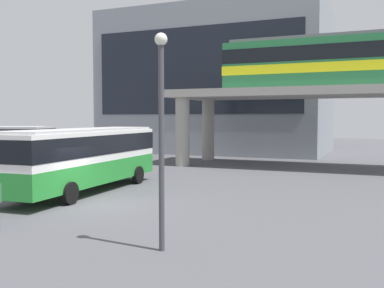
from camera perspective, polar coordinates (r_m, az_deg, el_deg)
The scene contains 5 objects.
ground_plane at distance 28.58m, azimuth -0.12°, elevation -4.23°, with size 120.00×120.00×0.00m, color #515156.
station_building at distance 51.17m, azimuth 3.29°, elevation 7.72°, with size 23.88×13.96×15.33m.
bus_main at distance 23.37m, azimuth -13.49°, elevation -1.12°, with size 3.25×11.18×3.22m.
pedestrian_walking_across at distance 31.02m, azimuth -6.36°, elevation -2.18°, with size 0.44×0.48×1.69m.
lamp_post at distance 12.61m, azimuth -3.91°, elevation 2.67°, with size 0.36×0.36×6.13m.
Camera 1 is at (11.20, -16.02, 3.78)m, focal length 42.04 mm.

